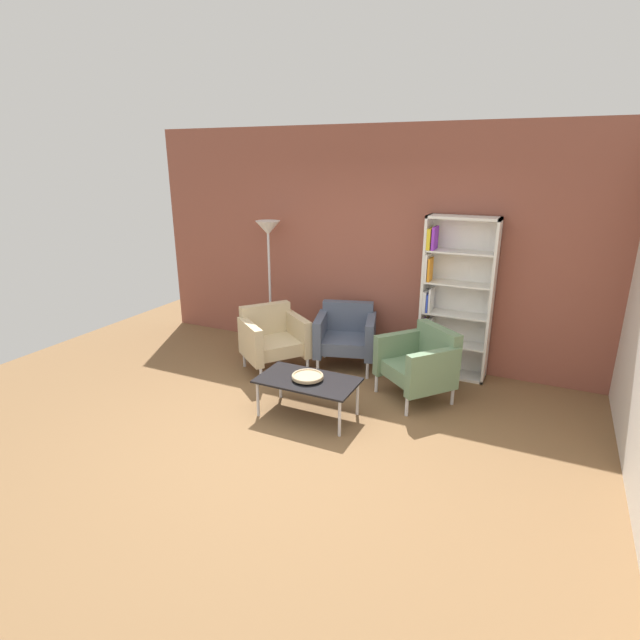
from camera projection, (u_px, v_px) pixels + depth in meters
The scene contains 9 objects.
ground_plane at pixel (282, 443), 4.57m from camera, with size 8.32×8.32×0.00m, color brown.
brick_back_panel at pixel (376, 246), 6.23m from camera, with size 6.40×0.12×2.90m, color brown.
bookshelf_tall at pixel (451, 300), 5.80m from camera, with size 0.80×0.30×1.90m.
coffee_table_low at pixel (308, 382), 4.96m from camera, with size 1.00×0.56×0.40m.
decorative_bowl at pixel (308, 376), 4.94m from camera, with size 0.32×0.32×0.05m.
armchair_by_bookshelf at pixel (346, 335), 6.17m from camera, with size 0.87×0.83×0.78m.
armchair_near_window at pixel (273, 337), 6.07m from camera, with size 0.94×0.95×0.78m.
armchair_spare_guest at pixel (420, 362), 5.33m from camera, with size 0.95×0.94×0.78m.
floor_lamp_torchiere at pixel (268, 243), 6.47m from camera, with size 0.32×0.32×1.74m.
Camera 1 is at (2.03, -3.45, 2.50)m, focal length 27.78 mm.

